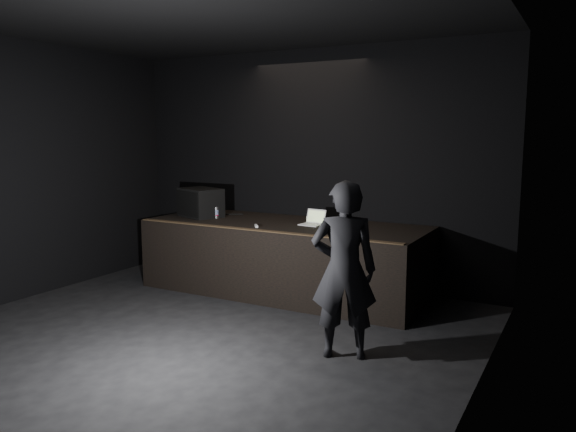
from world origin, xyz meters
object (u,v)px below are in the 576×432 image
at_px(stage_riser, 285,258).
at_px(person, 344,270).
at_px(laptop, 313,221).
at_px(beer_can, 216,213).
at_px(stage_monitor, 200,203).

distance_m(stage_riser, person, 2.48).
relative_size(stage_riser, person, 2.22).
relative_size(stage_riser, laptop, 12.02).
bearing_deg(beer_can, stage_monitor, 174.77).
bearing_deg(laptop, stage_monitor, -169.01).
bearing_deg(beer_can, stage_riser, 5.24).
relative_size(stage_monitor, person, 0.43).
bearing_deg(laptop, person, -48.96).
bearing_deg(laptop, stage_riser, -165.60).
bearing_deg(stage_monitor, laptop, 25.34).
relative_size(beer_can, person, 0.10).
bearing_deg(person, laptop, -79.46).
bearing_deg(person, stage_monitor, -52.47).
xyz_separation_m(laptop, beer_can, (-1.54, -0.16, 0.03)).
xyz_separation_m(stage_riser, stage_monitor, (-1.43, -0.07, 0.72)).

